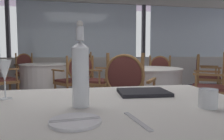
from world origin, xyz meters
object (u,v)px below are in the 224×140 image
Objects in this scene: dining_chair_0_0 at (216,82)px; dining_chair_0_3 at (128,90)px; dining_chair_0_1 at (159,75)px; dining_chair_3_2 at (26,69)px; dining_chair_1_2 at (204,73)px; dining_chair_3_0 at (73,77)px; menu_book at (143,92)px; wine_glass at (4,71)px; water_tumbler at (208,98)px; water_bottle at (81,72)px; dining_chair_0_2 at (93,77)px; dining_chair_3_1 at (82,69)px; side_plate at (75,121)px.

dining_chair_0_0 is 1.01× the size of dining_chair_0_3.
dining_chair_3_2 is (-2.81, 1.54, 0.03)m from dining_chair_0_1.
dining_chair_1_2 reaches higher than dining_chair_3_0.
dining_chair_3_0 reaches higher than menu_book.
wine_glass is 1.53m from dining_chair_0_3.
dining_chair_3_0 is at bearing 100.66° from water_tumbler.
dining_chair_0_3 is at bearing -6.60° from dining_chair_3_2.
dining_chair_0_2 is at bearing 83.42° from water_bottle.
wine_glass is 3.43m from dining_chair_0_1.
dining_chair_1_2 is at bearing -125.19° from dining_chair_3_0.
water_tumbler is 0.38m from menu_book.
dining_chair_0_3 is (0.21, 1.15, -0.19)m from menu_book.
dining_chair_0_2 is at bearing 58.72° from dining_chair_3_1.
wine_glass reaches higher than dining_chair_3_0.
water_bottle is 2.55m from dining_chair_0_0.
side_plate is 2.70m from dining_chair_0_0.
wine_glass is 2.47× the size of water_tumbler.
dining_chair_0_3 reaches higher than menu_book.
menu_book is 0.29× the size of dining_chair_3_2.
water_bottle is 0.38× the size of dining_chair_0_0.
dining_chair_3_2 is (-1.74, 3.15, 0.01)m from dining_chair_0_3.
menu_book is at bearing 76.06° from dining_chair_0_0.
dining_chair_3_1 is at bearing -98.97° from dining_chair_0_1.
water_tumbler is at bearing 155.06° from dining_chair_3_0.
dining_chair_0_0 is (1.94, 1.87, -0.17)m from side_plate.
dining_chair_1_2 is at bearing 32.06° from dining_chair_3_2.
side_plate is 0.18× the size of dining_chair_3_2.
dining_chair_0_3 is 1.01× the size of dining_chair_3_2.
dining_chair_3_2 is at bearing -85.36° from dining_chair_0_1.
dining_chair_3_0 is at bearing 82.91° from wine_glass.
dining_chair_0_2 reaches higher than menu_book.
water_bottle reaches higher than menu_book.
water_tumbler is 0.08× the size of dining_chair_0_0.
dining_chair_0_1 is (2.01, 2.76, -0.34)m from wine_glass.
dining_chair_1_2 is 0.98× the size of dining_chair_3_2.
dining_chair_3_1 reaches higher than dining_chair_1_2.
dining_chair_0_2 is 0.96× the size of dining_chair_3_2.
water_tumbler is 2.25m from dining_chair_0_0.
water_tumbler is 2.85m from dining_chair_0_2.
side_plate is 0.19× the size of dining_chair_0_1.
dining_chair_1_2 is at bearing 48.45° from water_bottle.
dining_chair_0_3 reaches higher than water_tumbler.
dining_chair_0_1 is 0.99× the size of dining_chair_3_0.
water_bottle is 0.39× the size of dining_chair_3_2.
dining_chair_3_0 reaches higher than side_plate.
wine_glass reaches higher than menu_book.
wine_glass reaches higher than water_tumbler.
dining_chair_0_0 is (1.55, 1.43, -0.17)m from menu_book.
dining_chair_3_1 is at bearing 87.44° from water_bottle.
dining_chair_0_0 is 1.07× the size of dining_chair_0_2.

